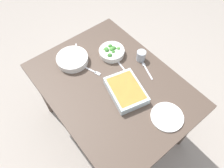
{
  "coord_description": "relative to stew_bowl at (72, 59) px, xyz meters",
  "views": [
    {
      "loc": [
        -0.7,
        0.56,
        2.04
      ],
      "look_at": [
        0.0,
        0.0,
        0.74
      ],
      "focal_mm": 34.24,
      "sensor_mm": 36.0,
      "label": 1
    }
  ],
  "objects": [
    {
      "name": "spoon_by_broccoli",
      "position": [
        -0.25,
        -0.27,
        -0.03
      ],
      "size": [
        0.18,
        0.04,
        0.01
      ],
      "color": "silver",
      "rests_on": "dining_table"
    },
    {
      "name": "baking_dish",
      "position": [
        -0.49,
        -0.13,
        0.0
      ],
      "size": [
        0.34,
        0.29,
        0.06
      ],
      "color": "silver",
      "rests_on": "dining_table"
    },
    {
      "name": "side_plate",
      "position": [
        -0.8,
        -0.22,
        -0.03
      ],
      "size": [
        0.22,
        0.22,
        0.01
      ],
      "primitive_type": "cylinder",
      "color": "white",
      "rests_on": "dining_table"
    },
    {
      "name": "dining_table",
      "position": [
        -0.36,
        -0.11,
        -0.12
      ],
      "size": [
        1.2,
        0.9,
        0.74
      ],
      "color": "#4C3D33",
      "rests_on": "ground_plane"
    },
    {
      "name": "fork_on_table",
      "position": [
        -0.17,
        -0.06,
        -0.03
      ],
      "size": [
        0.17,
        0.08,
        0.01
      ],
      "color": "silver",
      "rests_on": "dining_table"
    },
    {
      "name": "spoon_spare",
      "position": [
        -0.42,
        -0.4,
        -0.03
      ],
      "size": [
        0.17,
        0.08,
        0.01
      ],
      "color": "silver",
      "rests_on": "dining_table"
    },
    {
      "name": "spoon_by_stew",
      "position": [
        0.06,
        -0.05,
        -0.03
      ],
      "size": [
        0.14,
        0.13,
        0.01
      ],
      "color": "silver",
      "rests_on": "dining_table"
    },
    {
      "name": "broccoli_bowl",
      "position": [
        -0.13,
        -0.29,
        -0.0
      ],
      "size": [
        0.21,
        0.21,
        0.07
      ],
      "color": "white",
      "rests_on": "dining_table"
    },
    {
      "name": "stew_bowl",
      "position": [
        0.0,
        0.0,
        0.0
      ],
      "size": [
        0.25,
        0.25,
        0.06
      ],
      "color": "white",
      "rests_on": "dining_table"
    },
    {
      "name": "ground_plane",
      "position": [
        -0.36,
        -0.11,
        -0.77
      ],
      "size": [
        6.0,
        6.0,
        0.0
      ],
      "primitive_type": "plane",
      "color": "#9E9389"
    },
    {
      "name": "drink_cup",
      "position": [
        -0.32,
        -0.44,
        0.01
      ],
      "size": [
        0.07,
        0.07,
        0.08
      ],
      "color": "#B2BCC6",
      "rests_on": "dining_table"
    }
  ]
}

